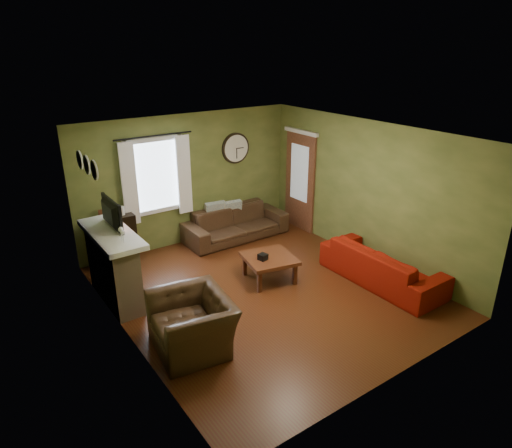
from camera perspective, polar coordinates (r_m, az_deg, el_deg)
floor at (r=7.67m, az=1.11°, el=-8.39°), size 4.60×5.20×0.00m
ceiling at (r=6.74m, az=1.28°, el=11.07°), size 4.60×5.20×0.00m
wall_left at (r=6.14m, az=-16.47°, el=-3.78°), size 0.00×5.20×2.60m
wall_right at (r=8.58m, az=13.72°, el=3.88°), size 0.00×5.20×2.60m
wall_back at (r=9.21m, az=-8.43°, el=5.51°), size 4.60×0.00×2.60m
wall_front at (r=5.42m, az=17.75°, el=-7.50°), size 4.60×0.00×2.60m
fireplace at (r=7.51m, az=-17.38°, el=-5.39°), size 0.40×1.40×1.10m
firebox at (r=7.67m, az=-15.82°, el=-6.72°), size 0.04×0.60×0.55m
mantel at (r=7.27m, az=-17.67°, el=-1.20°), size 0.58×1.60×0.08m
tv at (r=7.34m, az=-18.09°, el=0.76°), size 0.08×0.60×0.35m
tv_screen at (r=7.34m, az=-17.55°, el=1.29°), size 0.02×0.62×0.36m
medallion_left at (r=6.55m, az=-19.55°, el=6.36°), size 0.28×0.28×0.03m
medallion_mid at (r=6.88m, az=-20.39°, el=6.95°), size 0.28×0.28×0.03m
medallion_right at (r=7.21m, az=-21.16°, el=7.49°), size 0.28×0.28×0.03m
window_pane at (r=8.86m, az=-12.48°, el=5.91°), size 1.00×0.02×1.30m
curtain_rod at (r=8.60m, az=-12.63°, el=10.70°), size 0.03×0.03×1.50m
curtain_left at (r=8.60m, az=-15.55°, el=4.79°), size 0.28×0.04×1.55m
curtain_right at (r=9.01m, az=-8.98°, el=6.08°), size 0.28×0.04×1.55m
wall_clock at (r=9.57m, az=-2.51°, el=9.43°), size 0.64×0.06×0.64m
door at (r=9.89m, az=5.51°, el=5.27°), size 0.05×0.90×2.10m
bookshelf at (r=8.76m, az=-17.31°, el=-2.00°), size 0.78×0.33×0.93m
book at (r=8.66m, az=-17.85°, el=1.21°), size 0.24×0.26×0.02m
sofa_brown at (r=9.54m, az=-2.56°, el=0.06°), size 2.18×0.85×0.64m
pillow_left at (r=9.64m, az=-3.01°, el=1.77°), size 0.41×0.16×0.40m
pillow_right at (r=9.55m, az=-5.13°, el=1.50°), size 0.45×0.19×0.44m
sofa_red at (r=8.09m, az=15.47°, el=-4.95°), size 0.86×2.19×0.64m
armchair at (r=6.29m, az=-7.97°, el=-12.17°), size 1.13×1.25×0.73m
coffee_table at (r=7.92m, az=1.66°, el=-5.53°), size 0.97×0.97×0.44m
tissue_box at (r=7.73m, az=0.86°, el=-4.72°), size 0.16×0.16×0.10m
wine_glass_a at (r=6.78m, az=-16.28°, el=-1.53°), size 0.06×0.06×0.19m
wine_glass_b at (r=6.83m, az=-16.49°, el=-1.23°), size 0.07×0.07×0.21m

